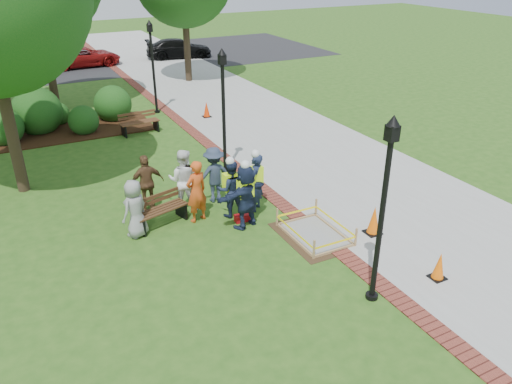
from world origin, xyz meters
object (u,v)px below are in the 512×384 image
bench_near (161,216)px  hivis_worker_a (245,195)px  cone_front (439,267)px  lamp_near (384,199)px  wet_concrete_pad (315,228)px  hivis_worker_c (231,187)px  hivis_worker_b (255,181)px

bench_near → hivis_worker_a: size_ratio=0.84×
cone_front → lamp_near: size_ratio=0.17×
wet_concrete_pad → hivis_worker_a: size_ratio=1.16×
lamp_near → hivis_worker_a: (-1.07, 4.22, -1.49)m
wet_concrete_pad → bench_near: 4.33m
cone_front → hivis_worker_c: hivis_worker_c is taller
hivis_worker_a → cone_front: bearing=-56.2°
wet_concrete_pad → lamp_near: lamp_near is taller
lamp_near → hivis_worker_a: size_ratio=2.13×
bench_near → wet_concrete_pad: bearing=-35.4°
hivis_worker_b → cone_front: bearing=-66.5°
hivis_worker_c → wet_concrete_pad: bearing=-54.0°
hivis_worker_c → hivis_worker_a: bearing=-82.2°
hivis_worker_a → hivis_worker_b: 1.03m
wet_concrete_pad → cone_front: size_ratio=3.25×
lamp_near → hivis_worker_a: 4.60m
wet_concrete_pad → hivis_worker_c: bearing=126.0°
bench_near → hivis_worker_b: hivis_worker_b is taller
bench_near → hivis_worker_b: (2.80, -0.39, 0.67)m
hivis_worker_b → wet_concrete_pad: bearing=-70.9°
cone_front → wet_concrete_pad: bearing=116.4°
hivis_worker_a → hivis_worker_b: (0.70, 0.75, -0.04)m
cone_front → hivis_worker_c: 5.96m
hivis_worker_c → cone_front: bearing=-59.4°
hivis_worker_b → hivis_worker_c: hivis_worker_b is taller
wet_concrete_pad → lamp_near: 3.65m
bench_near → lamp_near: 6.61m
wet_concrete_pad → bench_near: bench_near is taller
hivis_worker_a → bench_near: bearing=151.4°
wet_concrete_pad → hivis_worker_b: bearing=109.1°
cone_front → hivis_worker_a: (-2.92, 4.36, 0.64)m
hivis_worker_a → hivis_worker_b: size_ratio=1.04×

